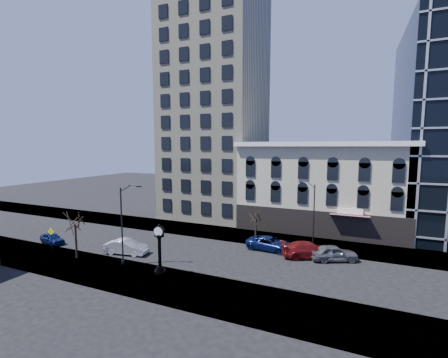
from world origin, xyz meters
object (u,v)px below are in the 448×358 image
at_px(car_near_a, 52,238).
at_px(car_near_b, 127,247).
at_px(street_clock, 160,251).
at_px(street_lamp_near, 127,203).
at_px(warning_sign, 51,235).

height_order(car_near_a, car_near_b, car_near_b).
distance_m(street_clock, street_lamp_near, 5.86).
distance_m(street_clock, car_near_a, 17.71).
xyz_separation_m(street_lamp_near, car_near_a, (-13.32, 1.66, -5.67)).
bearing_deg(car_near_a, car_near_b, -74.16).
relative_size(street_lamp_near, car_near_a, 2.16).
bearing_deg(street_lamp_near, car_near_a, 156.68).
xyz_separation_m(street_clock, car_near_a, (-17.49, 2.24, -1.59)).
bearing_deg(street_clock, car_near_a, 161.08).
distance_m(street_clock, warning_sign, 14.83).
bearing_deg(car_near_b, street_clock, -124.49).
bearing_deg(warning_sign, car_near_a, 138.43).
height_order(street_clock, car_near_a, street_clock).
relative_size(street_clock, car_near_b, 0.98).
bearing_deg(car_near_b, street_lamp_near, -145.08).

